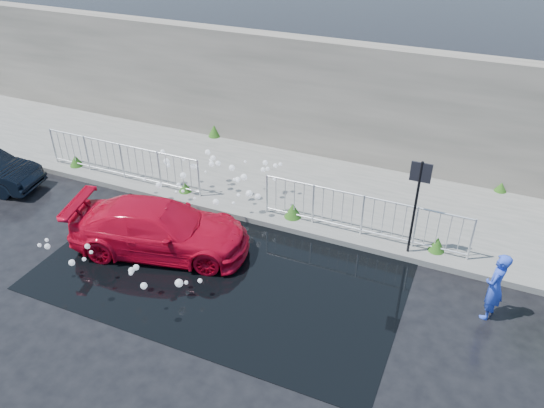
{
  "coord_description": "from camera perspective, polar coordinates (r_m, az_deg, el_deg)",
  "views": [
    {
      "loc": [
        5.24,
        -7.21,
        7.65
      ],
      "look_at": [
        1.01,
        2.5,
        1.0
      ],
      "focal_mm": 35.0,
      "sensor_mm": 36.0,
      "label": 1
    }
  ],
  "objects": [
    {
      "name": "ground",
      "position": [
        11.75,
        -9.56,
        -9.07
      ],
      "size": [
        90.0,
        90.0,
        0.0
      ],
      "primitive_type": "plane",
      "color": "black",
      "rests_on": "ground"
    },
    {
      "name": "pavement",
      "position": [
        15.29,
        0.26,
        2.43
      ],
      "size": [
        30.0,
        4.0,
        0.15
      ],
      "primitive_type": "cube",
      "color": "#5B5C57",
      "rests_on": "ground"
    },
    {
      "name": "curb",
      "position": [
        13.75,
        -3.04,
        -1.34
      ],
      "size": [
        30.0,
        0.25,
        0.16
      ],
      "primitive_type": "cube",
      "color": "#5B5C57",
      "rests_on": "ground"
    },
    {
      "name": "retaining_wall",
      "position": [
        16.38,
        3.39,
        11.51
      ],
      "size": [
        30.0,
        0.6,
        3.5
      ],
      "primitive_type": "cube",
      "color": "#5D584E",
      "rests_on": "pavement"
    },
    {
      "name": "puddle",
      "position": [
        12.18,
        -5.07,
        -6.91
      ],
      "size": [
        8.0,
        5.0,
        0.01
      ],
      "primitive_type": "cube",
      "color": "black",
      "rests_on": "ground"
    },
    {
      "name": "sign_post",
      "position": [
        11.94,
        15.37,
        1.09
      ],
      "size": [
        0.45,
        0.06,
        2.5
      ],
      "color": "black",
      "rests_on": "ground"
    },
    {
      "name": "railing_left",
      "position": [
        15.64,
        -15.84,
        4.59
      ],
      "size": [
        5.05,
        0.05,
        1.1
      ],
      "color": "silver",
      "rests_on": "pavement"
    },
    {
      "name": "railing_right",
      "position": [
        12.82,
        9.71,
        -1.04
      ],
      "size": [
        5.05,
        0.05,
        1.1
      ],
      "color": "silver",
      "rests_on": "pavement"
    },
    {
      "name": "weeds",
      "position": [
        14.86,
        -1.24,
        2.59
      ],
      "size": [
        12.17,
        3.93,
        0.4
      ],
      "color": "#1D4A13",
      "rests_on": "pavement"
    },
    {
      "name": "water_spray",
      "position": [
        13.57,
        -8.13,
        1.39
      ],
      "size": [
        3.64,
        5.62,
        1.1
      ],
      "color": "white",
      "rests_on": "ground"
    },
    {
      "name": "red_car",
      "position": [
        12.63,
        -11.99,
        -2.59
      ],
      "size": [
        4.47,
        2.65,
        1.22
      ],
      "primitive_type": "imported",
      "rotation": [
        0.0,
        0.0,
        1.81
      ],
      "color": "#BB0720",
      "rests_on": "ground"
    },
    {
      "name": "person",
      "position": [
        11.37,
        22.84,
        -8.19
      ],
      "size": [
        0.51,
        0.64,
        1.53
      ],
      "primitive_type": "imported",
      "rotation": [
        0.0,
        0.0,
        -1.86
      ],
      "color": "blue",
      "rests_on": "ground"
    }
  ]
}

